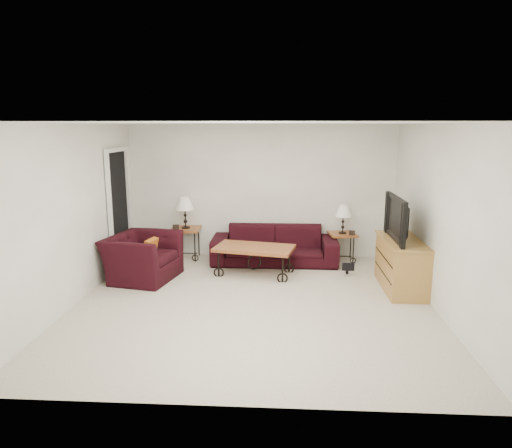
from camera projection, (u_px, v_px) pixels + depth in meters
The scene contains 20 objects.
ground at pixel (253, 303), 6.59m from camera, with size 5.00×5.00×0.00m, color beige.
wall_back at pixel (262, 192), 8.78m from camera, with size 5.00×0.02×2.50m, color white.
wall_front at pixel (234, 273), 3.89m from camera, with size 5.00×0.02×2.50m, color white.
wall_left at pixel (75, 215), 6.48m from camera, with size 0.02×5.00×2.50m, color white.
wall_right at pixel (439, 219), 6.19m from camera, with size 0.02×5.00×2.50m, color white.
ceiling at pixel (253, 123), 6.08m from camera, with size 5.00×5.00×0.00m, color white.
doorway at pixel (119, 210), 8.13m from camera, with size 0.08×0.94×2.04m, color black.
sofa at pixel (274, 245), 8.48m from camera, with size 2.28×0.89×0.66m, color black.
side_table_left at pixel (186, 243), 8.76m from camera, with size 0.54×0.54×0.59m, color #9A5927.
side_table_right at pixel (342, 247), 8.60m from camera, with size 0.48×0.48×0.53m, color #9A5927.
lamp_left at pixel (185, 213), 8.64m from camera, with size 0.33×0.33×0.59m, color black, non-canonical shape.
lamp_right at pixel (343, 219), 8.49m from camera, with size 0.30×0.30×0.53m, color black, non-canonical shape.
photo_frame_left at pixel (176, 227), 8.55m from camera, with size 0.12×0.02×0.10m, color black.
photo_frame_right at pixel (352, 233), 8.38m from camera, with size 0.11×0.01×0.09m, color black.
coffee_table at pixel (254, 261), 7.81m from camera, with size 1.30×0.70×0.49m, color #9A5927.
armchair at pixel (143, 257), 7.57m from camera, with size 1.13×0.99×0.73m, color black.
throw_pillow at pixel (150, 249), 7.48m from camera, with size 0.33×0.09×0.33m, color #B74E17.
tv_stand at pixel (401, 264), 7.10m from camera, with size 0.54×1.29×0.78m, color #A4803D.
television at pixel (403, 218), 6.95m from camera, with size 1.16×0.15×0.67m, color black.
backpack at pixel (347, 263), 7.83m from camera, with size 0.30×0.23×0.39m, color black.
Camera 1 is at (0.40, -6.21, 2.46)m, focal length 32.52 mm.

